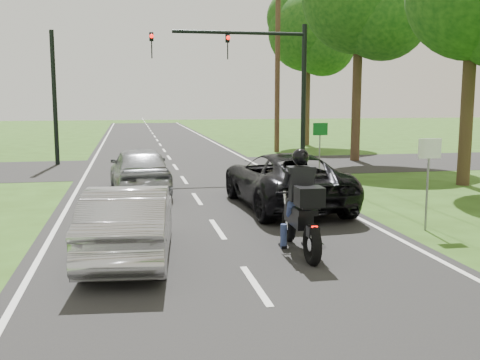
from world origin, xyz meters
name	(u,v)px	position (x,y,z in m)	size (l,w,h in m)	color
ground	(255,286)	(0.00, 0.00, 0.00)	(140.00, 140.00, 0.00)	#2D4D15
road	(190,189)	(0.00, 10.00, 0.01)	(8.00, 100.00, 0.01)	black
cross_road	(175,167)	(0.00, 16.00, 0.01)	(60.00, 7.00, 0.01)	black
motorcycle_rider	(301,212)	(1.30, 1.71, 0.82)	(0.69, 2.43, 2.09)	black
dark_suv	(284,180)	(2.26, 6.34, 0.77)	(2.53, 5.48, 1.52)	black
silver_sedan	(130,222)	(-1.99, 1.97, 0.71)	(1.48, 4.24, 1.40)	#A8A7AC
silver_suv	(140,169)	(-1.66, 9.60, 0.76)	(1.77, 4.40, 1.50)	#909397
traffic_signal	(260,70)	(3.34, 14.00, 4.14)	(6.38, 0.44, 6.00)	black
signal_pole_far	(55,98)	(-5.20, 18.00, 3.00)	(0.20, 0.20, 6.00)	black
utility_pole_far	(278,60)	(6.20, 22.00, 5.08)	(1.60, 0.28, 10.00)	brown
sign_white	(429,162)	(4.70, 2.98, 1.60)	(0.55, 0.07, 2.12)	slate
sign_green	(320,137)	(4.90, 10.98, 1.60)	(0.55, 0.07, 2.12)	slate
tree_row_d	(368,2)	(9.10, 16.76, 7.43)	(5.76, 5.58, 10.45)	#332316
tree_row_e	(313,36)	(9.48, 25.78, 6.83)	(5.28, 5.12, 9.61)	#332316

